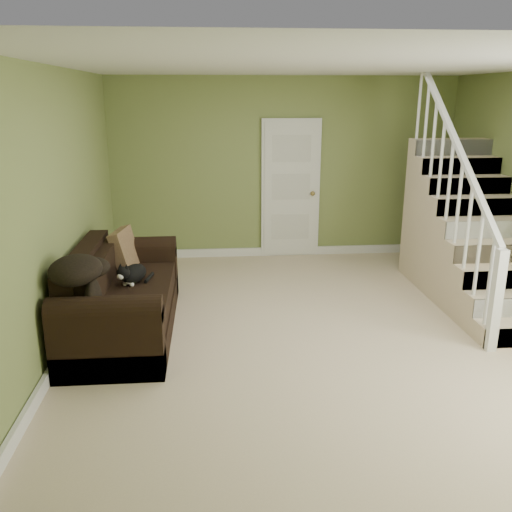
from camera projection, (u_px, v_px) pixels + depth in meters
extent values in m
cube|color=#C8B390|center=(317.00, 329.00, 5.64)|extent=(5.00, 5.50, 0.01)
cube|color=white|center=(326.00, 65.00, 4.90)|extent=(5.00, 5.50, 0.01)
cube|color=olive|center=(284.00, 169.00, 7.89)|extent=(5.00, 0.04, 2.60)
cube|color=olive|center=(433.00, 317.00, 2.64)|extent=(5.00, 0.04, 2.60)
cube|color=olive|center=(58.00, 210.00, 5.07)|extent=(0.04, 5.50, 2.60)
cube|color=white|center=(283.00, 251.00, 8.22)|extent=(5.00, 0.04, 0.12)
cube|color=white|center=(74.00, 332.00, 5.42)|extent=(0.04, 5.50, 0.12)
cube|color=white|center=(291.00, 189.00, 7.95)|extent=(0.86, 0.05, 2.02)
cube|color=white|center=(291.00, 190.00, 7.93)|extent=(0.78, 0.04, 1.96)
sphere|color=olive|center=(313.00, 193.00, 7.93)|extent=(0.07, 0.07, 0.07)
cylinder|color=white|center=(490.00, 280.00, 5.13)|extent=(0.04, 0.04, 0.90)
cylinder|color=white|center=(479.00, 252.00, 5.33)|extent=(0.04, 0.04, 0.90)
cube|color=#C8B390|center=(501.00, 293.00, 5.79)|extent=(1.00, 0.27, 0.60)
cylinder|color=white|center=(468.00, 226.00, 5.53)|extent=(0.04, 0.04, 0.90)
cube|color=#C8B390|center=(490.00, 276.00, 6.01)|extent=(1.00, 0.27, 0.80)
cylinder|color=white|center=(459.00, 202.00, 5.74)|extent=(0.04, 0.04, 0.90)
cube|color=#C8B390|center=(479.00, 261.00, 6.24)|extent=(1.00, 0.27, 1.00)
cylinder|color=white|center=(450.00, 179.00, 5.94)|extent=(0.04, 0.04, 0.90)
cube|color=#C8B390|center=(469.00, 246.00, 6.47)|extent=(1.00, 0.27, 1.20)
cylinder|color=white|center=(441.00, 158.00, 6.14)|extent=(0.04, 0.04, 0.90)
cube|color=#C8B390|center=(460.00, 233.00, 6.70)|extent=(1.00, 0.27, 1.40)
cylinder|color=white|center=(434.00, 138.00, 6.34)|extent=(0.04, 0.04, 0.90)
cube|color=#C8B390|center=(452.00, 220.00, 6.93)|extent=(1.00, 0.27, 1.60)
cylinder|color=white|center=(426.00, 120.00, 6.54)|extent=(0.04, 0.04, 0.90)
cube|color=#C8B390|center=(444.00, 208.00, 7.16)|extent=(1.00, 0.27, 1.80)
cylinder|color=white|center=(419.00, 102.00, 6.74)|extent=(0.04, 0.04, 0.90)
cube|color=white|center=(496.00, 301.00, 5.03)|extent=(0.09, 0.09, 1.00)
cube|color=white|center=(454.00, 137.00, 5.81)|extent=(0.06, 2.46, 1.84)
cube|color=black|center=(126.00, 319.00, 5.56)|extent=(0.95, 2.20, 0.25)
cube|color=black|center=(134.00, 298.00, 5.50)|extent=(0.72, 1.66, 0.22)
cube|color=black|center=(108.00, 345.00, 4.58)|extent=(0.95, 0.25, 0.62)
cube|color=black|center=(137.00, 272.00, 6.44)|extent=(0.95, 0.25, 0.62)
cylinder|color=black|center=(105.00, 311.00, 4.49)|extent=(0.95, 0.25, 0.25)
cylinder|color=black|center=(135.00, 247.00, 6.35)|extent=(0.95, 0.25, 0.25)
cube|color=black|center=(85.00, 281.00, 5.41)|extent=(0.20, 1.70, 0.63)
cube|color=black|center=(100.00, 273.00, 5.40)|extent=(0.14, 1.64, 0.35)
cube|color=black|center=(129.00, 273.00, 6.54)|extent=(0.49, 0.49, 0.53)
cylinder|color=white|center=(120.00, 246.00, 6.38)|extent=(0.06, 0.06, 0.20)
cylinder|color=#2B64A8|center=(120.00, 246.00, 6.38)|extent=(0.07, 0.07, 0.05)
cylinder|color=white|center=(119.00, 236.00, 6.35)|extent=(0.03, 0.03, 0.03)
cylinder|color=white|center=(132.00, 245.00, 6.43)|extent=(0.06, 0.06, 0.20)
cylinder|color=#2B64A8|center=(132.00, 245.00, 6.43)|extent=(0.07, 0.07, 0.05)
cylinder|color=white|center=(131.00, 235.00, 6.39)|extent=(0.03, 0.03, 0.03)
cylinder|color=white|center=(128.00, 242.00, 6.52)|extent=(0.06, 0.06, 0.20)
cylinder|color=#2B64A8|center=(128.00, 242.00, 6.52)|extent=(0.07, 0.07, 0.05)
cylinder|color=white|center=(127.00, 233.00, 6.49)|extent=(0.03, 0.03, 0.03)
cylinder|color=white|center=(119.00, 243.00, 6.50)|extent=(0.06, 0.06, 0.20)
cylinder|color=#2B64A8|center=(119.00, 243.00, 6.50)|extent=(0.07, 0.07, 0.05)
cylinder|color=white|center=(119.00, 234.00, 6.47)|extent=(0.03, 0.03, 0.03)
ellipsoid|color=black|center=(134.00, 274.00, 5.59)|extent=(0.33, 0.41, 0.19)
ellipsoid|color=white|center=(133.00, 279.00, 5.52)|extent=(0.16, 0.18, 0.10)
sphere|color=black|center=(131.00, 273.00, 5.39)|extent=(0.17, 0.17, 0.13)
ellipsoid|color=white|center=(130.00, 277.00, 5.35)|extent=(0.08, 0.08, 0.06)
cone|color=black|center=(127.00, 266.00, 5.38)|extent=(0.06, 0.07, 0.06)
cone|color=black|center=(134.00, 266.00, 5.39)|extent=(0.06, 0.07, 0.06)
cylinder|color=black|center=(145.00, 276.00, 5.75)|extent=(0.08, 0.27, 0.04)
ellipsoid|color=yellow|center=(117.00, 307.00, 4.89)|extent=(0.15, 0.22, 0.06)
cube|color=#48301D|center=(125.00, 251.00, 6.08)|extent=(0.31, 0.51, 0.50)
ellipsoid|color=black|center=(76.00, 270.00, 4.64)|extent=(0.50, 0.63, 0.24)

